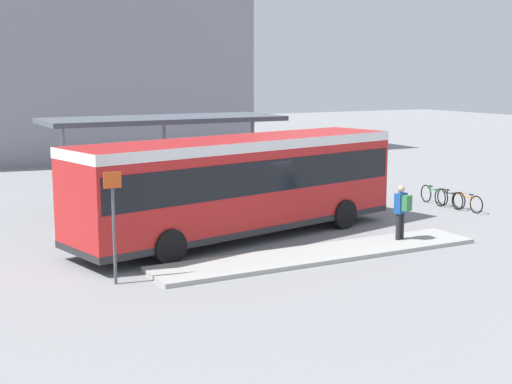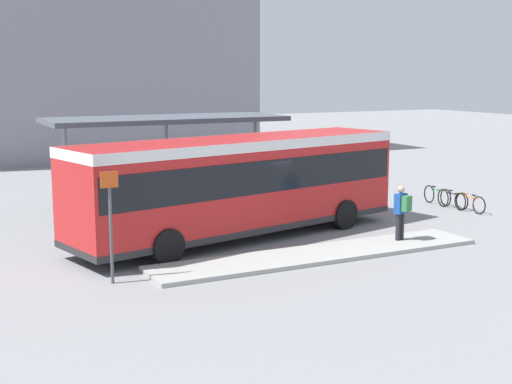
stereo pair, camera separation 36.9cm
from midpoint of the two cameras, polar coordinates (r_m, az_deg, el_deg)
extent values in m
plane|color=gray|center=(22.59, -1.73, -3.66)|extent=(120.00, 120.00, 0.00)
cube|color=#9E9E99|center=(20.39, 4.64, -4.97)|extent=(10.05, 1.80, 0.12)
cube|color=red|center=(22.26, -1.75, 0.73)|extent=(11.52, 4.90, 2.80)
cube|color=white|center=(22.10, -1.77, 3.94)|extent=(11.54, 4.93, 0.30)
cube|color=black|center=(22.21, -1.76, 1.59)|extent=(11.31, 4.88, 0.98)
cube|color=black|center=(26.06, 7.89, 2.68)|extent=(0.58, 2.29, 1.08)
cube|color=#28282B|center=(22.50, -1.74, -2.55)|extent=(11.53, 4.92, 0.20)
cylinder|color=black|center=(25.63, 2.64, -0.96)|extent=(1.02, 0.49, 0.99)
cylinder|color=black|center=(23.95, 6.61, -1.76)|extent=(1.02, 0.49, 0.99)
cylinder|color=black|center=(21.56, -11.02, -3.13)|extent=(1.02, 0.49, 0.99)
cylinder|color=black|center=(19.54, -7.49, -4.35)|extent=(1.02, 0.49, 0.99)
cylinder|color=#232328|center=(22.09, 10.84, -2.74)|extent=(0.15, 0.15, 0.82)
cylinder|color=#232328|center=(22.24, 11.10, -2.66)|extent=(0.15, 0.15, 0.82)
cube|color=#194799|center=(22.03, 11.03, -0.88)|extent=(0.46, 0.33, 0.61)
cube|color=#337542|center=(21.91, 11.49, -0.87)|extent=(0.35, 0.28, 0.47)
sphere|color=tan|center=(21.95, 11.07, 0.24)|extent=(0.22, 0.22, 0.22)
torus|color=black|center=(28.21, 15.59, -0.68)|extent=(0.06, 0.67, 0.67)
torus|color=black|center=(27.56, 16.85, -0.97)|extent=(0.06, 0.67, 0.67)
cylinder|color=orange|center=(27.85, 16.23, -0.38)|extent=(0.05, 0.71, 0.04)
cylinder|color=orange|center=(27.74, 16.45, -0.54)|extent=(0.04, 0.04, 0.33)
cube|color=black|center=(27.71, 16.47, -0.21)|extent=(0.07, 0.18, 0.04)
cylinder|color=orange|center=(28.10, 15.74, -0.11)|extent=(0.48, 0.04, 0.03)
torus|color=black|center=(28.09, 15.45, -0.70)|extent=(0.12, 0.69, 0.69)
torus|color=black|center=(28.83, 14.35, -0.40)|extent=(0.12, 0.69, 0.69)
cylinder|color=black|center=(28.42, 14.91, -0.10)|extent=(0.12, 0.72, 0.04)
cylinder|color=black|center=(28.56, 14.71, -0.16)|extent=(0.04, 0.04, 0.34)
cube|color=black|center=(28.54, 14.73, 0.17)|extent=(0.09, 0.19, 0.04)
cylinder|color=black|center=(28.12, 15.37, -0.06)|extent=(0.48, 0.09, 0.03)
torus|color=black|center=(28.65, 14.16, -0.42)|extent=(0.14, 0.71, 0.71)
torus|color=black|center=(29.44, 13.10, -0.12)|extent=(0.14, 0.71, 0.71)
cylinder|color=#287F3D|center=(29.00, 13.64, 0.19)|extent=(0.13, 0.75, 0.04)
cylinder|color=#287F3D|center=(29.15, 13.44, 0.13)|extent=(0.04, 0.04, 0.35)
cube|color=black|center=(29.13, 13.46, 0.47)|extent=(0.09, 0.19, 0.04)
cylinder|color=#287F3D|center=(28.67, 14.08, 0.23)|extent=(0.48, 0.10, 0.03)
cube|color=#4C515B|center=(27.37, -7.81, 5.79)|extent=(8.99, 3.46, 0.18)
cylinder|color=gray|center=(26.47, -15.51, 1.59)|extent=(0.16, 0.16, 3.32)
cylinder|color=gray|center=(29.07, -0.65, 2.62)|extent=(0.16, 0.16, 3.32)
cylinder|color=gray|center=(27.54, -7.73, 2.15)|extent=(0.16, 0.16, 3.32)
cylinder|color=slate|center=(25.70, -4.62, -1.46)|extent=(0.68, 0.68, 0.54)
sphere|color=#235B28|center=(25.60, -4.64, -0.22)|extent=(0.78, 0.78, 0.78)
cylinder|color=#4C4C51|center=(17.80, -11.86, -3.51)|extent=(0.08, 0.08, 2.40)
cube|color=#D84C19|center=(17.54, -12.01, 0.95)|extent=(0.44, 0.03, 0.40)
cube|color=gray|center=(49.36, -17.12, 13.73)|extent=(22.75, 15.97, 18.26)
camera|label=1|loc=(0.18, -90.47, -0.08)|focal=50.00mm
camera|label=2|loc=(0.18, 89.53, 0.08)|focal=50.00mm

